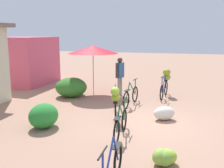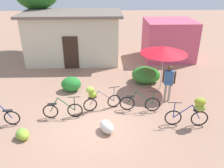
# 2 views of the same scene
# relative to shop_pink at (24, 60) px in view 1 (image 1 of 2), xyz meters

# --- Properties ---
(ground_plane) EXTENTS (60.00, 60.00, 0.00)m
(ground_plane) POSITION_rel_shop_pink_xyz_m (-4.86, -7.59, -1.29)
(ground_plane) COLOR #A47B64
(shop_pink) EXTENTS (3.20, 2.80, 2.57)m
(shop_pink) POSITION_rel_shop_pink_xyz_m (0.00, 0.00, 0.00)
(shop_pink) COLOR #D0506E
(shop_pink) RESTS_ON ground
(hedge_bush_front_left) EXTENTS (0.98, 0.82, 0.73)m
(hedge_bush_front_left) POSITION_rel_shop_pink_xyz_m (-6.02, -4.78, -0.92)
(hedge_bush_front_left) COLOR #288330
(hedge_bush_front_left) RESTS_ON ground
(hedge_bush_front_right) EXTENTS (1.35, 1.39, 0.85)m
(hedge_bush_front_right) POSITION_rel_shop_pink_xyz_m (-2.21, -3.90, -0.86)
(hedge_bush_front_right) COLOR #347829
(hedge_bush_front_right) RESTS_ON ground
(hedge_bush_mid) EXTENTS (1.00, 0.82, 0.79)m
(hedge_bush_mid) POSITION_rel_shop_pink_xyz_m (-1.88, -3.93, -0.89)
(hedge_bush_mid) COLOR #298A25
(hedge_bush_mid) RESTS_ON ground
(market_umbrella) EXTENTS (2.26, 2.26, 2.23)m
(market_umbrella) POSITION_rel_shop_pink_xyz_m (-1.51, -4.69, 0.77)
(market_umbrella) COLOR beige
(market_umbrella) RESTS_ON ground
(bicycle_near_pile) EXTENTS (1.61, 0.16, 0.95)m
(bicycle_near_pile) POSITION_rel_shop_pink_xyz_m (-6.07, -7.16, -0.94)
(bicycle_near_pile) COLOR black
(bicycle_near_pile) RESTS_ON ground
(bicycle_center_loaded) EXTENTS (1.62, 0.55, 1.14)m
(bicycle_center_loaded) POSITION_rel_shop_pink_xyz_m (-4.71, -6.63, -0.64)
(bicycle_center_loaded) COLOR black
(bicycle_center_loaded) RESTS_ON ground
(bicycle_by_shop) EXTENTS (1.72, 0.27, 0.96)m
(bicycle_by_shop) POSITION_rel_shop_pink_xyz_m (-2.87, -6.74, -0.93)
(bicycle_by_shop) COLOR black
(bicycle_by_shop) RESTS_ON ground
(bicycle_rightmost) EXTENTS (1.65, 0.41, 1.23)m
(bicycle_rightmost) POSITION_rel_shop_pink_xyz_m (-0.97, -7.90, -0.54)
(bicycle_rightmost) COLOR black
(bicycle_rightmost) RESTS_ON ground
(banana_pile_on_ground) EXTENTS (0.63, 0.63, 0.36)m
(banana_pile_on_ground) POSITION_rel_shop_pink_xyz_m (-7.32, -8.44, -1.11)
(banana_pile_on_ground) COLOR #79AC39
(banana_pile_on_ground) RESTS_ON ground
(produce_sack) EXTENTS (0.72, 0.82, 0.44)m
(produce_sack) POSITION_rel_shop_pink_xyz_m (-4.30, -8.16, -1.07)
(produce_sack) COLOR silver
(produce_sack) RESTS_ON ground
(person_vendor) EXTENTS (0.55, 0.32, 1.73)m
(person_vendor) POSITION_rel_shop_pink_xyz_m (-1.49, -5.94, -0.22)
(person_vendor) COLOR gray
(person_vendor) RESTS_ON ground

